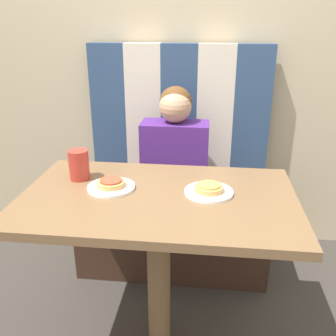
{
  "coord_description": "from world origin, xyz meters",
  "views": [
    {
      "loc": [
        0.19,
        -1.32,
        1.41
      ],
      "look_at": [
        0.0,
        0.34,
        0.74
      ],
      "focal_mm": 40.0,
      "sensor_mm": 36.0,
      "label": 1
    }
  ],
  "objects_px": {
    "pizza_right": "(209,188)",
    "drinking_cup": "(79,165)",
    "plate_right": "(209,192)",
    "plate_left": "(111,187)",
    "pizza_left": "(111,183)",
    "person": "(175,141)"
  },
  "relations": [
    {
      "from": "plate_left",
      "to": "pizza_right",
      "type": "distance_m",
      "value": 0.4
    },
    {
      "from": "person",
      "to": "plate_right",
      "type": "relative_size",
      "value": 3.0
    },
    {
      "from": "plate_right",
      "to": "pizza_left",
      "type": "relative_size",
      "value": 1.7
    },
    {
      "from": "person",
      "to": "pizza_right",
      "type": "height_order",
      "value": "person"
    },
    {
      "from": "pizza_left",
      "to": "pizza_right",
      "type": "distance_m",
      "value": 0.4
    },
    {
      "from": "pizza_right",
      "to": "drinking_cup",
      "type": "bearing_deg",
      "value": 171.4
    },
    {
      "from": "pizza_left",
      "to": "drinking_cup",
      "type": "bearing_deg",
      "value": 152.31
    },
    {
      "from": "plate_right",
      "to": "pizza_right",
      "type": "bearing_deg",
      "value": 0.0
    },
    {
      "from": "plate_right",
      "to": "plate_left",
      "type": "bearing_deg",
      "value": 180.0
    },
    {
      "from": "person",
      "to": "pizza_left",
      "type": "height_order",
      "value": "person"
    },
    {
      "from": "plate_right",
      "to": "pizza_right",
      "type": "xyz_separation_m",
      "value": [
        0.0,
        0.0,
        0.02
      ]
    },
    {
      "from": "person",
      "to": "drinking_cup",
      "type": "height_order",
      "value": "person"
    },
    {
      "from": "person",
      "to": "pizza_left",
      "type": "xyz_separation_m",
      "value": [
        -0.2,
        -0.65,
        0.02
      ]
    },
    {
      "from": "plate_right",
      "to": "drinking_cup",
      "type": "xyz_separation_m",
      "value": [
        -0.56,
        0.08,
        0.06
      ]
    },
    {
      "from": "plate_left",
      "to": "plate_right",
      "type": "height_order",
      "value": "same"
    },
    {
      "from": "pizza_left",
      "to": "drinking_cup",
      "type": "xyz_separation_m",
      "value": [
        -0.16,
        0.08,
        0.04
      ]
    },
    {
      "from": "plate_left",
      "to": "pizza_right",
      "type": "height_order",
      "value": "pizza_right"
    },
    {
      "from": "person",
      "to": "plate_right",
      "type": "height_order",
      "value": "person"
    },
    {
      "from": "pizza_right",
      "to": "pizza_left",
      "type": "bearing_deg",
      "value": 180.0
    },
    {
      "from": "drinking_cup",
      "to": "person",
      "type": "bearing_deg",
      "value": 57.39
    },
    {
      "from": "plate_left",
      "to": "plate_right",
      "type": "distance_m",
      "value": 0.4
    },
    {
      "from": "plate_left",
      "to": "pizza_left",
      "type": "relative_size",
      "value": 1.7
    }
  ]
}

